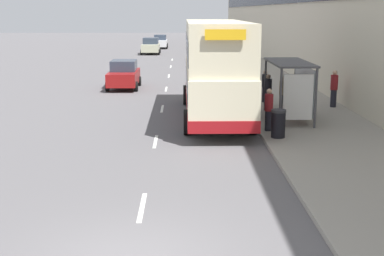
{
  "coord_description": "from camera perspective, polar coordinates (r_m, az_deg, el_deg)",
  "views": [
    {
      "loc": [
        1.01,
        -9.53,
        4.74
      ],
      "look_at": [
        1.55,
        20.46,
        -1.85
      ],
      "focal_mm": 50.0,
      "sensor_mm": 36.0,
      "label": 1
    }
  ],
  "objects": [
    {
      "name": "pavement",
      "position": [
        48.57,
        5.5,
        6.82
      ],
      "size": [
        5.0,
        93.0,
        0.14
      ],
      "color": "gray",
      "rests_on": "ground_plane"
    },
    {
      "name": "lane_mark_0",
      "position": [
        13.37,
        -5.35,
        -8.41
      ],
      "size": [
        0.12,
        2.0,
        0.01
      ],
      "color": "silver",
      "rests_on": "ground_plane"
    },
    {
      "name": "lane_mark_1",
      "position": [
        19.85,
        -3.92,
        -1.44
      ],
      "size": [
        0.12,
        2.0,
        0.01
      ],
      "color": "silver",
      "rests_on": "ground_plane"
    },
    {
      "name": "lane_mark_2",
      "position": [
        26.48,
        -3.2,
        2.07
      ],
      "size": [
        0.12,
        2.0,
        0.01
      ],
      "color": "silver",
      "rests_on": "ground_plane"
    },
    {
      "name": "lane_mark_3",
      "position": [
        33.17,
        -2.77,
        4.17
      ],
      "size": [
        0.12,
        2.0,
        0.01
      ],
      "color": "silver",
      "rests_on": "ground_plane"
    },
    {
      "name": "lane_mark_4",
      "position": [
        39.89,
        -2.49,
        5.57
      ],
      "size": [
        0.12,
        2.0,
        0.01
      ],
      "color": "silver",
      "rests_on": "ground_plane"
    },
    {
      "name": "lane_mark_5",
      "position": [
        46.63,
        -2.28,
        6.56
      ],
      "size": [
        0.12,
        2.0,
        0.01
      ],
      "color": "silver",
      "rests_on": "ground_plane"
    },
    {
      "name": "lane_mark_6",
      "position": [
        53.39,
        -2.13,
        7.3
      ],
      "size": [
        0.12,
        2.0,
        0.01
      ],
      "color": "silver",
      "rests_on": "ground_plane"
    },
    {
      "name": "bus_shelter",
      "position": [
        23.17,
        10.88,
        5.07
      ],
      "size": [
        1.6,
        4.2,
        2.48
      ],
      "color": "#4C4C51",
      "rests_on": "ground_plane"
    },
    {
      "name": "double_decker_bus_near",
      "position": [
        23.83,
        2.52,
        6.47
      ],
      "size": [
        2.85,
        10.67,
        4.3
      ],
      "color": "beige",
      "rests_on": "ground_plane"
    },
    {
      "name": "car_0",
      "position": [
        33.64,
        -7.29,
        5.67
      ],
      "size": [
        1.92,
        4.06,
        1.73
      ],
      "rotation": [
        0.0,
        0.0,
        3.14
      ],
      "color": "maroon",
      "rests_on": "ground_plane"
    },
    {
      "name": "car_1",
      "position": [
        60.54,
        -4.42,
        8.71
      ],
      "size": [
        2.1,
        4.14,
        1.8
      ],
      "rotation": [
        0.0,
        0.0,
        3.14
      ],
      "color": "#B7B799",
      "rests_on": "ground_plane"
    },
    {
      "name": "car_2",
      "position": [
        69.56,
        -3.41,
        9.17
      ],
      "size": [
        1.9,
        3.85,
        1.73
      ],
      "rotation": [
        0.0,
        0.0,
        3.14
      ],
      "color": "silver",
      "rests_on": "ground_plane"
    },
    {
      "name": "pedestrian_at_shelter",
      "position": [
        25.43,
        9.64,
        3.66
      ],
      "size": [
        0.32,
        0.32,
        1.59
      ],
      "color": "#23232D",
      "rests_on": "ground_plane"
    },
    {
      "name": "pedestrian_1",
      "position": [
        27.7,
        7.79,
        4.49
      ],
      "size": [
        0.33,
        0.33,
        1.65
      ],
      "color": "#23232D",
      "rests_on": "ground_plane"
    },
    {
      "name": "pedestrian_2",
      "position": [
        25.23,
        8.11,
        3.79
      ],
      "size": [
        0.34,
        0.34,
        1.72
      ],
      "color": "#23232D",
      "rests_on": "ground_plane"
    },
    {
      "name": "pedestrian_3",
      "position": [
        26.91,
        14.9,
        4.11
      ],
      "size": [
        0.36,
        0.36,
        1.79
      ],
      "color": "#23232D",
      "rests_on": "ground_plane"
    },
    {
      "name": "pedestrian_4",
      "position": [
        21.02,
        8.19,
        1.99
      ],
      "size": [
        0.33,
        0.33,
        1.66
      ],
      "color": "#23232D",
      "rests_on": "ground_plane"
    },
    {
      "name": "litter_bin",
      "position": [
        20.0,
        9.19,
        0.48
      ],
      "size": [
        0.55,
        0.55,
        1.05
      ],
      "color": "black",
      "rests_on": "ground_plane"
    }
  ]
}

